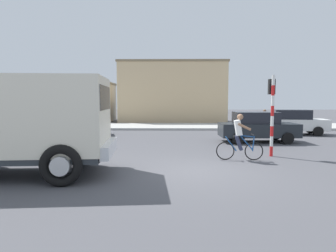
# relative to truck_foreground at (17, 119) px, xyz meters

# --- Properties ---
(ground_plane) EXTENTS (120.00, 120.00, 0.00)m
(ground_plane) POSITION_rel_truck_foreground_xyz_m (5.25, 0.65, -1.67)
(ground_plane) COLOR #4C4C51
(sidewalk_far) EXTENTS (80.00, 5.00, 0.16)m
(sidewalk_far) POSITION_rel_truck_foreground_xyz_m (5.25, 15.62, -1.59)
(sidewalk_far) COLOR #ADADA8
(sidewalk_far) RESTS_ON ground
(truck_foreground) EXTENTS (5.61, 3.17, 2.90)m
(truck_foreground) POSITION_rel_truck_foreground_xyz_m (0.00, 0.00, 0.00)
(truck_foreground) COLOR silver
(truck_foreground) RESTS_ON ground
(cyclist) EXTENTS (1.73, 0.50, 1.72)m
(cyclist) POSITION_rel_truck_foreground_xyz_m (7.04, 2.35, -0.80)
(cyclist) COLOR black
(cyclist) RESTS_ON ground
(traffic_light_pole) EXTENTS (0.24, 0.43, 3.20)m
(traffic_light_pole) POSITION_rel_truck_foreground_xyz_m (8.49, 3.19, 0.40)
(traffic_light_pole) COLOR red
(traffic_light_pole) RESTS_ON ground
(car_red_near) EXTENTS (4.30, 2.63, 1.60)m
(car_red_near) POSITION_rel_truck_foreground_xyz_m (-1.66, 9.93, -0.85)
(car_red_near) COLOR #1E2328
(car_red_near) RESTS_ON ground
(car_white_mid) EXTENTS (4.03, 1.94, 1.60)m
(car_white_mid) POSITION_rel_truck_foreground_xyz_m (9.07, 7.14, -0.85)
(car_white_mid) COLOR #1E2328
(car_white_mid) RESTS_ON ground
(car_far_side) EXTENTS (4.22, 2.35, 1.60)m
(car_far_side) POSITION_rel_truck_foreground_xyz_m (12.43, 10.77, -0.85)
(car_far_side) COLOR white
(car_far_side) RESTS_ON ground
(pedestrian_near_kerb) EXTENTS (0.34, 0.22, 1.62)m
(pedestrian_near_kerb) POSITION_rel_truck_foreground_xyz_m (10.61, 10.94, -0.82)
(pedestrian_near_kerb) COLOR #2D334C
(pedestrian_near_kerb) RESTS_ON ground
(building_corner_left) EXTENTS (8.28, 5.86, 4.04)m
(building_corner_left) POSITION_rel_truck_foreground_xyz_m (-5.80, 22.24, 0.35)
(building_corner_left) COLOR #B2AD9E
(building_corner_left) RESTS_ON ground
(building_mid_block) EXTENTS (10.46, 5.16, 5.94)m
(building_mid_block) POSITION_rel_truck_foreground_xyz_m (4.60, 21.52, 1.31)
(building_mid_block) COLOR #D1B284
(building_mid_block) RESTS_ON ground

